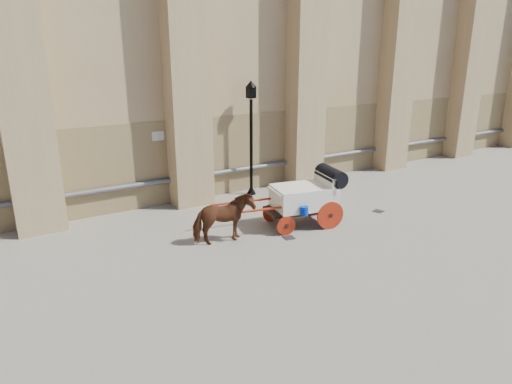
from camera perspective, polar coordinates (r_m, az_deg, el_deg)
ground at (r=14.16m, az=1.60°, el=-4.76°), size 90.00×90.00×0.00m
horse at (r=13.03m, az=-4.09°, el=-3.39°), size 1.80×0.96×1.46m
carriage at (r=14.38m, az=6.46°, el=-0.39°), size 4.25×1.89×1.80m
street_lamp at (r=17.05m, az=-0.61°, el=7.11°), size 0.40×0.40×4.27m
drain_grate_near at (r=13.61m, az=4.12°, el=-5.72°), size 0.36×0.36×0.01m
drain_grate_far at (r=16.28m, az=15.05°, el=-2.33°), size 0.39×0.39×0.01m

